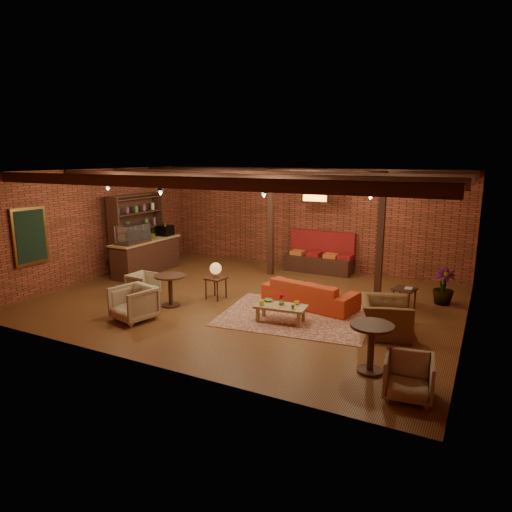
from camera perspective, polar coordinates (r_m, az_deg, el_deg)
The scene contains 29 objects.
floor at distance 11.57m, azimuth -1.07°, elevation -5.53°, with size 10.00×10.00×0.00m, color #421E10.
ceiling at distance 11.01m, azimuth -1.14°, elevation 10.52°, with size 10.00×8.00×0.02m, color black.
wall_back at distance 14.78m, azimuth 6.34°, elevation 4.69°, with size 10.00×0.02×3.20m, color brown.
wall_front at distance 7.98m, azimuth -14.96°, elevation -2.24°, with size 10.00×0.02×3.20m, color brown.
wall_left at distance 14.23m, azimuth -19.13°, elevation 3.79°, with size 0.02×8.00×3.20m, color brown.
wall_right at distance 9.87m, azimuth 25.33°, elevation -0.26°, with size 0.02×8.00×3.20m, color brown.
ceiling_beams at distance 11.02m, azimuth -1.14°, elevation 9.90°, with size 9.80×6.40×0.22m, color black, non-canonical shape.
ceiling_pipe at distance 12.46m, azimuth 2.43°, elevation 9.12°, with size 0.12×0.12×9.60m, color black.
post_left at distance 13.74m, azimuth 1.88°, elevation 4.18°, with size 0.16×0.16×3.20m, color black.
post_right at distance 12.09m, azimuth 15.33°, elevation 2.62°, with size 0.16×0.16×3.20m, color black.
service_counter at distance 14.46m, azimuth -13.58°, elevation 1.04°, with size 0.80×2.50×1.60m, color black, non-canonical shape.
plant_counter at distance 14.47m, azimuth -12.85°, elevation 2.77°, with size 0.35×0.39×0.30m, color #337F33.
shelving_hutch at distance 14.72m, azimuth -14.58°, elevation 2.77°, with size 0.52×2.00×2.40m, color black, non-canonical shape.
chalkboard_menu at distance 12.73m, azimuth -26.38°, elevation 2.24°, with size 0.08×0.96×1.46m, color black.
banquette at distance 14.35m, azimuth 7.82°, elevation -0.04°, with size 2.10×0.70×1.00m, color maroon, non-canonical shape.
service_sign at distance 13.65m, azimuth 7.40°, elevation 7.20°, with size 0.86×0.06×0.30m, color orange.
ceiling_spotlights at distance 11.03m, azimuth -1.13°, elevation 8.76°, with size 6.40×4.40×0.28m, color black, non-canonical shape.
rug at distance 10.48m, azimuth 4.95°, elevation -7.47°, with size 3.29×2.51×0.01m, color maroon.
sofa at distance 11.08m, azimuth 6.75°, elevation -4.63°, with size 2.27×0.89×0.66m, color #B33318.
coffee_table at distance 10.01m, azimuth 3.07°, elevation -6.39°, with size 1.16×0.67×0.63m.
side_table_lamp at distance 11.54m, azimuth -5.06°, elevation -1.92°, with size 0.49×0.49×0.94m.
round_table_left at distance 11.17m, azimuth -10.67°, elevation -3.60°, with size 0.74×0.74×0.77m.
armchair_a at distance 12.16m, azimuth -13.94°, elevation -3.36°, with size 0.65×0.61×0.67m, color beige.
armchair_b at distance 10.44m, azimuth -15.06°, elevation -5.55°, with size 0.82×0.76×0.84m, color beige.
armchair_right at distance 9.65m, azimuth 15.92°, elevation -6.67°, with size 1.11×0.72×0.97m, color brown.
side_table_book at distance 11.29m, azimuth 18.09°, elevation -4.04°, with size 0.56×0.56×0.55m.
round_table_right at distance 7.92m, azimuth 14.22°, elevation -10.19°, with size 0.72×0.72×0.85m.
armchair_far at distance 7.39m, azimuth 18.54°, elevation -13.90°, with size 0.70×0.66×0.72m, color beige.
plant_tall at distance 11.85m, azimuth 22.74°, elevation 0.53°, with size 1.48×1.48×2.64m, color #4C7F4C.
Camera 1 is at (5.26, -9.67, 3.55)m, focal length 32.00 mm.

